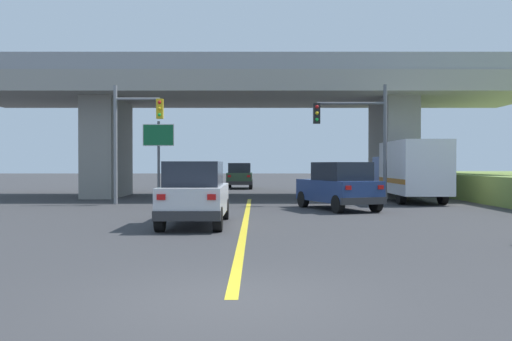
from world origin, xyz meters
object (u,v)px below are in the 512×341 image
(traffic_signal_nearside, at_px, (362,130))
(sedan_oncoming, at_px, (241,176))
(highway_sign, at_px, (160,142))
(box_truck, at_px, (411,170))
(suv_lead, at_px, (196,193))
(traffic_signal_farside, at_px, (132,129))
(suv_crossing, at_px, (340,186))

(traffic_signal_nearside, bearing_deg, sedan_oncoming, 109.49)
(highway_sign, bearing_deg, box_truck, -4.79)
(box_truck, xyz_separation_m, highway_sign, (-13.22, 1.11, 1.49))
(highway_sign, bearing_deg, suv_lead, -74.64)
(traffic_signal_farside, bearing_deg, suv_lead, -65.67)
(suv_lead, height_order, traffic_signal_farside, traffic_signal_farside)
(suv_crossing, distance_m, traffic_signal_nearside, 3.85)
(sedan_oncoming, relative_size, traffic_signal_nearside, 0.78)
(suv_lead, xyz_separation_m, traffic_signal_nearside, (6.85, 8.43, 2.53))
(sedan_oncoming, distance_m, highway_sign, 14.61)
(suv_crossing, height_order, sedan_oncoming, same)
(box_truck, xyz_separation_m, traffic_signal_farside, (-14.02, -1.87, 1.98))
(box_truck, height_order, traffic_signal_farside, traffic_signal_farside)
(sedan_oncoming, relative_size, traffic_signal_farside, 0.77)
(suv_crossing, xyz_separation_m, box_truck, (4.46, 5.09, 0.62))
(box_truck, relative_size, traffic_signal_farside, 1.28)
(box_truck, bearing_deg, suv_lead, -132.04)
(box_truck, bearing_deg, suv_crossing, -131.22)
(highway_sign, bearing_deg, traffic_signal_nearside, -19.76)
(suv_lead, height_order, box_truck, box_truck)
(sedan_oncoming, bearing_deg, suv_lead, -91.40)
(sedan_oncoming, bearing_deg, traffic_signal_nearside, -70.51)
(box_truck, height_order, highway_sign, highway_sign)
(box_truck, xyz_separation_m, sedan_oncoming, (-9.26, 15.01, -0.62))
(sedan_oncoming, bearing_deg, box_truck, -58.33)
(suv_crossing, distance_m, box_truck, 6.79)
(sedan_oncoming, relative_size, highway_sign, 1.04)
(box_truck, bearing_deg, sedan_oncoming, 121.67)
(box_truck, relative_size, sedan_oncoming, 1.66)
(suv_lead, relative_size, suv_crossing, 0.97)
(traffic_signal_nearside, distance_m, highway_sign, 10.81)
(traffic_signal_farside, height_order, highway_sign, traffic_signal_farside)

